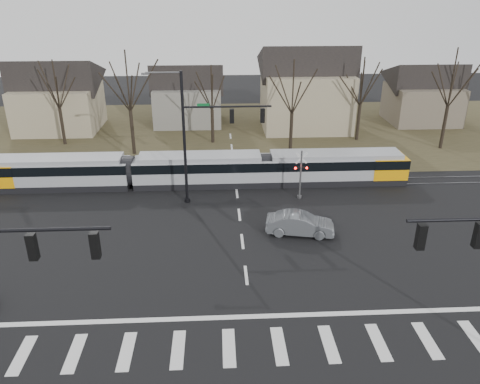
{
  "coord_description": "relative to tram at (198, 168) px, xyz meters",
  "views": [
    {
      "loc": [
        -1.57,
        -21.26,
        15.68
      ],
      "look_at": [
        0.0,
        9.0,
        2.3
      ],
      "focal_mm": 35.0,
      "sensor_mm": 36.0,
      "label": 1
    }
  ],
  "objects": [
    {
      "name": "signal_pole_far",
      "position": [
        0.79,
        -3.5,
        4.22
      ],
      "size": [
        9.28,
        0.44,
        10.2
      ],
      "color": "black",
      "rests_on": "ground"
    },
    {
      "name": "house_c",
      "position": [
        12.19,
        17.0,
        3.76
      ],
      "size": [
        10.8,
        8.64,
        10.1
      ],
      "color": "gray",
      "rests_on": "ground"
    },
    {
      "name": "house_d",
      "position": [
        27.19,
        19.0,
        2.49
      ],
      "size": [
        8.64,
        7.56,
        7.65
      ],
      "color": "brown",
      "rests_on": "ground"
    },
    {
      "name": "ground",
      "position": [
        3.19,
        -16.0,
        -1.48
      ],
      "size": [
        140.0,
        140.0,
        0.0
      ],
      "primitive_type": "plane",
      "color": "black"
    },
    {
      "name": "rail_pair",
      "position": [
        3.19,
        -0.2,
        -1.45
      ],
      "size": [
        90.0,
        1.52,
        0.06
      ],
      "color": "#59595E",
      "rests_on": "ground"
    },
    {
      "name": "tree_row",
      "position": [
        5.19,
        10.0,
        3.52
      ],
      "size": [
        59.2,
        7.2,
        10.0
      ],
      "color": "black",
      "rests_on": "ground"
    },
    {
      "name": "stop_line",
      "position": [
        3.19,
        -17.8,
        -1.47
      ],
      "size": [
        28.0,
        0.35,
        0.01
      ],
      "primitive_type": "cube",
      "color": "silver",
      "rests_on": "ground"
    },
    {
      "name": "rail_crossing_signal",
      "position": [
        8.19,
        -3.21,
        0.41
      ],
      "size": [
        1.08,
        0.36,
        4.0
      ],
      "color": "#59595B",
      "rests_on": "ground"
    },
    {
      "name": "lane_dashes",
      "position": [
        3.19,
        -0.0,
        -1.47
      ],
      "size": [
        0.18,
        30.0,
        0.01
      ],
      "color": "silver",
      "rests_on": "ground"
    },
    {
      "name": "house_a",
      "position": [
        -16.81,
        18.0,
        2.99
      ],
      "size": [
        9.72,
        8.64,
        8.6
      ],
      "color": "gray",
      "rests_on": "ground"
    },
    {
      "name": "tram",
      "position": [
        0.0,
        0.0,
        0.0
      ],
      "size": [
        35.72,
        2.65,
        2.71
      ],
      "color": "gray",
      "rests_on": "ground"
    },
    {
      "name": "house_b",
      "position": [
        -1.81,
        20.0,
        2.49
      ],
      "size": [
        8.64,
        7.56,
        7.65
      ],
      "color": "slate",
      "rests_on": "ground"
    },
    {
      "name": "crosswalk",
      "position": [
        3.19,
        -20.0,
        -1.47
      ],
      "size": [
        27.0,
        2.6,
        0.01
      ],
      "color": "silver",
      "rests_on": "ground"
    },
    {
      "name": "grass_verge",
      "position": [
        3.19,
        16.0,
        -1.47
      ],
      "size": [
        140.0,
        28.0,
        0.01
      ],
      "primitive_type": "cube",
      "color": "#38331E",
      "rests_on": "ground"
    },
    {
      "name": "sedan",
      "position": [
        7.2,
        -9.13,
        -0.71
      ],
      "size": [
        3.28,
        5.21,
        1.52
      ],
      "primitive_type": "imported",
      "rotation": [
        0.0,
        0.0,
        1.39
      ],
      "color": "#5A5E63",
      "rests_on": "ground"
    }
  ]
}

